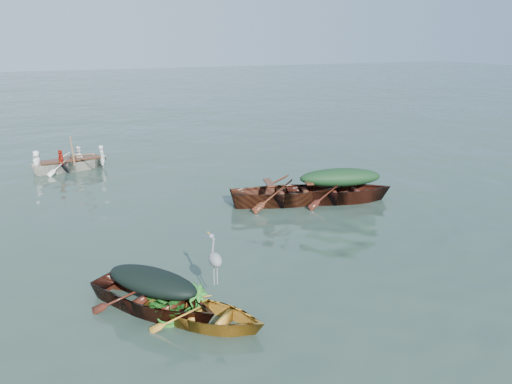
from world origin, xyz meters
The scene contains 13 objects.
ground centered at (0.00, 0.00, 0.00)m, with size 140.00×140.00×0.00m, color #314539.
yellow_dinghy centered at (-3.47, -1.58, 0.00)m, with size 1.16×2.67×0.69m, color gold.
dark_covered_boat centered at (-4.15, -0.81, 0.00)m, with size 1.27×3.42×0.84m, color #4A1D11.
green_tarp_boat centered at (2.21, 3.02, 0.00)m, with size 1.35×4.35×1.01m, color #491A11.
open_wooden_boat centered at (0.73, 3.46, 0.00)m, with size 1.43×4.60×1.09m, color #5C2E17.
rowed_boat centered at (-4.66, 10.02, 0.00)m, with size 1.11×3.71×0.85m, color white.
dark_tarp_cover centered at (-4.15, -0.81, 0.62)m, with size 0.70×1.88×0.40m, color black.
green_tarp_cover centered at (2.21, 3.02, 0.77)m, with size 0.74×2.39×0.52m, color #153319.
thwart_benches centered at (0.73, 3.46, 0.56)m, with size 0.86×2.30×0.04m, color #4B2111, non-canonical shape.
heron centered at (-3.11, -1.16, 0.81)m, with size 0.28×0.40×0.92m, color gray, non-canonical shape.
dinghy_weeds centered at (-3.84, -1.17, 0.65)m, with size 0.70×0.90×0.60m, color #276C1C.
rowers centered at (-4.66, 10.02, 0.81)m, with size 1.00×2.59×0.76m, color silver.
oars centered at (-4.66, 10.02, 0.46)m, with size 2.60×0.60×0.06m, color #A96F40, non-canonical shape.
Camera 1 is at (-5.68, -8.65, 4.62)m, focal length 35.00 mm.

